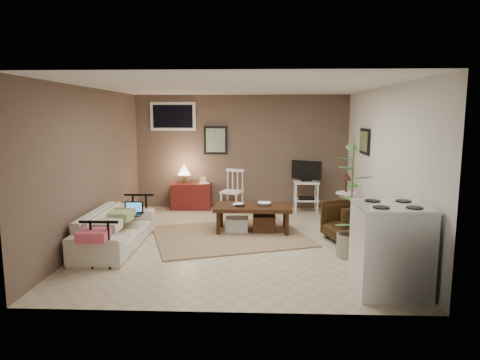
{
  "coord_description": "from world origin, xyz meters",
  "views": [
    {
      "loc": [
        0.33,
        -6.57,
        1.98
      ],
      "look_at": [
        0.05,
        0.35,
        0.92
      ],
      "focal_mm": 32.0,
      "sensor_mm": 36.0,
      "label": 1
    }
  ],
  "objects_px": {
    "sofa": "(115,223)",
    "stove": "(390,249)",
    "side_table": "(346,191)",
    "red_console": "(191,194)",
    "potted_plant": "(352,195)",
    "coffee_table": "(252,216)",
    "armchair": "(350,220)",
    "spindle_chair": "(232,192)",
    "tv_stand": "(306,185)"
  },
  "relations": [
    {
      "from": "side_table",
      "to": "tv_stand",
      "type": "bearing_deg",
      "value": 122.4
    },
    {
      "from": "tv_stand",
      "to": "coffee_table",
      "type": "bearing_deg",
      "value": -124.19
    },
    {
      "from": "sofa",
      "to": "tv_stand",
      "type": "relative_size",
      "value": 1.81
    },
    {
      "from": "sofa",
      "to": "potted_plant",
      "type": "height_order",
      "value": "potted_plant"
    },
    {
      "from": "armchair",
      "to": "potted_plant",
      "type": "height_order",
      "value": "potted_plant"
    },
    {
      "from": "spindle_chair",
      "to": "armchair",
      "type": "bearing_deg",
      "value": -46.44
    },
    {
      "from": "sofa",
      "to": "stove",
      "type": "relative_size",
      "value": 1.88
    },
    {
      "from": "spindle_chair",
      "to": "potted_plant",
      "type": "bearing_deg",
      "value": -57.0
    },
    {
      "from": "side_table",
      "to": "stove",
      "type": "distance_m",
      "value": 3.07
    },
    {
      "from": "tv_stand",
      "to": "potted_plant",
      "type": "height_order",
      "value": "potted_plant"
    },
    {
      "from": "sofa",
      "to": "spindle_chair",
      "type": "bearing_deg",
      "value": -32.9
    },
    {
      "from": "red_console",
      "to": "spindle_chair",
      "type": "relative_size",
      "value": 1.11
    },
    {
      "from": "red_console",
      "to": "side_table",
      "type": "relative_size",
      "value": 0.99
    },
    {
      "from": "spindle_chair",
      "to": "side_table",
      "type": "distance_m",
      "value": 2.35
    },
    {
      "from": "side_table",
      "to": "armchair",
      "type": "bearing_deg",
      "value": -97.97
    },
    {
      "from": "spindle_chair",
      "to": "armchair",
      "type": "distance_m",
      "value": 2.87
    },
    {
      "from": "coffee_table",
      "to": "spindle_chair",
      "type": "xyz_separation_m",
      "value": [
        -0.44,
        1.59,
        0.13
      ]
    },
    {
      "from": "coffee_table",
      "to": "potted_plant",
      "type": "relative_size",
      "value": 0.79
    },
    {
      "from": "spindle_chair",
      "to": "tv_stand",
      "type": "bearing_deg",
      "value": 0.21
    },
    {
      "from": "tv_stand",
      "to": "side_table",
      "type": "xyz_separation_m",
      "value": [
        0.61,
        -0.96,
        0.04
      ]
    },
    {
      "from": "coffee_table",
      "to": "potted_plant",
      "type": "height_order",
      "value": "potted_plant"
    },
    {
      "from": "spindle_chair",
      "to": "armchair",
      "type": "xyz_separation_m",
      "value": [
        1.98,
        -2.08,
        -0.05
      ]
    },
    {
      "from": "red_console",
      "to": "potted_plant",
      "type": "height_order",
      "value": "potted_plant"
    },
    {
      "from": "tv_stand",
      "to": "armchair",
      "type": "bearing_deg",
      "value": -77.69
    },
    {
      "from": "tv_stand",
      "to": "red_console",
      "type": "bearing_deg",
      "value": 176.0
    },
    {
      "from": "coffee_table",
      "to": "spindle_chair",
      "type": "height_order",
      "value": "spindle_chair"
    },
    {
      "from": "coffee_table",
      "to": "stove",
      "type": "distance_m",
      "value": 2.9
    },
    {
      "from": "tv_stand",
      "to": "side_table",
      "type": "relative_size",
      "value": 1.09
    },
    {
      "from": "side_table",
      "to": "armchair",
      "type": "distance_m",
      "value": 1.16
    },
    {
      "from": "tv_stand",
      "to": "stove",
      "type": "distance_m",
      "value": 4.06
    },
    {
      "from": "tv_stand",
      "to": "stove",
      "type": "xyz_separation_m",
      "value": [
        0.48,
        -4.03,
        -0.05
      ]
    },
    {
      "from": "sofa",
      "to": "side_table",
      "type": "relative_size",
      "value": 1.97
    },
    {
      "from": "coffee_table",
      "to": "red_console",
      "type": "xyz_separation_m",
      "value": [
        -1.32,
        1.77,
        0.06
      ]
    },
    {
      "from": "potted_plant",
      "to": "spindle_chair",
      "type": "bearing_deg",
      "value": 123.0
    },
    {
      "from": "armchair",
      "to": "tv_stand",
      "type": "bearing_deg",
      "value": 172.99
    },
    {
      "from": "coffee_table",
      "to": "armchair",
      "type": "height_order",
      "value": "armchair"
    },
    {
      "from": "sofa",
      "to": "red_console",
      "type": "relative_size",
      "value": 1.99
    },
    {
      "from": "spindle_chair",
      "to": "tv_stand",
      "type": "relative_size",
      "value": 0.82
    },
    {
      "from": "spindle_chair",
      "to": "potted_plant",
      "type": "xyz_separation_m",
      "value": [
        1.83,
        -2.81,
        0.47
      ]
    },
    {
      "from": "coffee_table",
      "to": "side_table",
      "type": "bearing_deg",
      "value": 20.49
    },
    {
      "from": "spindle_chair",
      "to": "stove",
      "type": "xyz_separation_m",
      "value": [
        2.0,
        -4.03,
        0.1
      ]
    },
    {
      "from": "red_console",
      "to": "stove",
      "type": "bearing_deg",
      "value": -55.45
    },
    {
      "from": "tv_stand",
      "to": "potted_plant",
      "type": "distance_m",
      "value": 2.85
    },
    {
      "from": "armchair",
      "to": "stove",
      "type": "bearing_deg",
      "value": -18.47
    },
    {
      "from": "red_console",
      "to": "potted_plant",
      "type": "distance_m",
      "value": 4.07
    },
    {
      "from": "spindle_chair",
      "to": "stove",
      "type": "height_order",
      "value": "stove"
    },
    {
      "from": "red_console",
      "to": "spindle_chair",
      "type": "xyz_separation_m",
      "value": [
        0.89,
        -0.17,
        0.07
      ]
    },
    {
      "from": "coffee_table",
      "to": "tv_stand",
      "type": "xyz_separation_m",
      "value": [
        1.09,
        1.6,
        0.29
      ]
    },
    {
      "from": "coffee_table",
      "to": "armchair",
      "type": "bearing_deg",
      "value": -17.49
    },
    {
      "from": "spindle_chair",
      "to": "potted_plant",
      "type": "relative_size",
      "value": 0.53
    }
  ]
}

